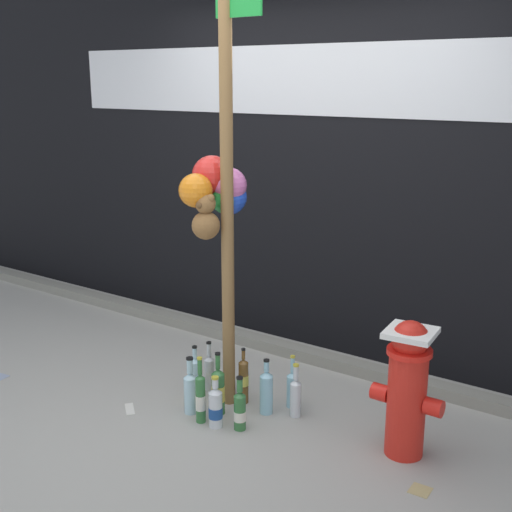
{
  "coord_description": "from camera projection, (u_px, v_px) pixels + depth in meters",
  "views": [
    {
      "loc": [
        2.38,
        -2.65,
        1.95
      ],
      "look_at": [
        0.28,
        0.37,
        0.97
      ],
      "focal_mm": 46.9,
      "sensor_mm": 36.0,
      "label": 1
    }
  ],
  "objects": [
    {
      "name": "bottle_9",
      "position": [
        209.0,
        371.0,
        4.3
      ],
      "size": [
        0.06,
        0.06,
        0.33
      ],
      "color": "silver",
      "rests_on": "ground_plane"
    },
    {
      "name": "fire_hydrant",
      "position": [
        407.0,
        386.0,
        3.5
      ],
      "size": [
        0.39,
        0.27,
        0.76
      ],
      "color": "red",
      "rests_on": "ground_plane"
    },
    {
      "name": "curb_strip",
      "position": [
        290.0,
        350.0,
        4.86
      ],
      "size": [
        8.0,
        0.12,
        0.08
      ],
      "primitive_type": "cube",
      "color": "gray",
      "rests_on": "ground_plane"
    },
    {
      "name": "bottle_8",
      "position": [
        190.0,
        391.0,
        4.0
      ],
      "size": [
        0.08,
        0.08,
        0.36
      ],
      "color": "#B2DBEA",
      "rests_on": "ground_plane"
    },
    {
      "name": "bottle_0",
      "position": [
        292.0,
        388.0,
        4.08
      ],
      "size": [
        0.07,
        0.07,
        0.34
      ],
      "color": "#93CCE0",
      "rests_on": "ground_plane"
    },
    {
      "name": "litter_2",
      "position": [
        130.0,
        409.0,
        4.08
      ],
      "size": [
        0.15,
        0.13,
        0.01
      ],
      "primitive_type": "cube",
      "rotation": [
        0.0,
        0.0,
        2.45
      ],
      "color": "silver",
      "rests_on": "ground_plane"
    },
    {
      "name": "bottle_7",
      "position": [
        244.0,
        380.0,
        4.13
      ],
      "size": [
        0.06,
        0.06,
        0.36
      ],
      "color": "brown",
      "rests_on": "ground_plane"
    },
    {
      "name": "bottle_2",
      "position": [
        296.0,
        396.0,
        3.96
      ],
      "size": [
        0.07,
        0.07,
        0.33
      ],
      "color": "silver",
      "rests_on": "ground_plane"
    },
    {
      "name": "ground_plane",
      "position": [
        181.0,
        423.0,
        3.92
      ],
      "size": [
        14.0,
        14.0,
        0.0
      ],
      "primitive_type": "plane",
      "color": "#9E9B93"
    },
    {
      "name": "bottle_11",
      "position": [
        201.0,
        397.0,
        3.89
      ],
      "size": [
        0.06,
        0.06,
        0.41
      ],
      "color": "#337038",
      "rests_on": "ground_plane"
    },
    {
      "name": "bottle_5",
      "position": [
        266.0,
        391.0,
        4.0
      ],
      "size": [
        0.08,
        0.08,
        0.35
      ],
      "color": "#93CCE0",
      "rests_on": "ground_plane"
    },
    {
      "name": "bottle_10",
      "position": [
        218.0,
        391.0,
        3.99
      ],
      "size": [
        0.08,
        0.08,
        0.39
      ],
      "color": "#337038",
      "rests_on": "ground_plane"
    },
    {
      "name": "memorial_post",
      "position": [
        220.0,
        152.0,
        3.83
      ],
      "size": [
        0.52,
        0.41,
        2.87
      ],
      "color": "olive",
      "rests_on": "ground_plane"
    },
    {
      "name": "building_wall",
      "position": [
        320.0,
        126.0,
        4.74
      ],
      "size": [
        10.0,
        0.21,
        3.26
      ],
      "color": "black",
      "rests_on": "ground_plane"
    },
    {
      "name": "bottle_6",
      "position": [
        240.0,
        410.0,
        3.82
      ],
      "size": [
        0.07,
        0.07,
        0.33
      ],
      "color": "#337038",
      "rests_on": "ground_plane"
    },
    {
      "name": "bottle_1",
      "position": [
        216.0,
        407.0,
        3.84
      ],
      "size": [
        0.08,
        0.08,
        0.31
      ],
      "color": "silver",
      "rests_on": "ground_plane"
    },
    {
      "name": "bottle_3",
      "position": [
        228.0,
        373.0,
        4.3
      ],
      "size": [
        0.06,
        0.06,
        0.31
      ],
      "color": "#337038",
      "rests_on": "ground_plane"
    },
    {
      "name": "litter_1",
      "position": [
        420.0,
        490.0,
        3.27
      ],
      "size": [
        0.1,
        0.1,
        0.01
      ],
      "primitive_type": "cube",
      "rotation": [
        0.0,
        0.0,
        1.6
      ],
      "color": "tan",
      "rests_on": "ground_plane"
    },
    {
      "name": "bottle_4",
      "position": [
        195.0,
        377.0,
        4.21
      ],
      "size": [
        0.07,
        0.07,
        0.34
      ],
      "color": "#B2DBEA",
      "rests_on": "ground_plane"
    }
  ]
}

